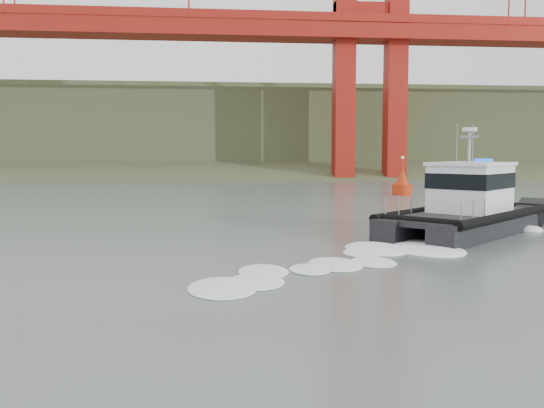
% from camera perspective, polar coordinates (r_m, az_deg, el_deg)
% --- Properties ---
extents(ground, '(400.00, 400.00, 0.00)m').
position_cam_1_polar(ground, '(16.55, 4.17, -11.39)').
color(ground, '#4E5D57').
rests_on(ground, ground).
extents(headlands, '(500.00, 105.36, 27.12)m').
position_cam_1_polar(headlands, '(141.14, -5.16, 6.09)').
color(headlands, '#364427').
rests_on(headlands, ground).
extents(patrol_boat, '(12.44, 11.88, 6.13)m').
position_cam_1_polar(patrol_boat, '(35.76, 17.88, -0.18)').
color(patrol_boat, black).
rests_on(patrol_boat, ground).
extents(nav_buoy, '(2.05, 2.05, 4.28)m').
position_cam_1_polar(nav_buoy, '(63.85, 12.16, 1.83)').
color(nav_buoy, '#B62A0C').
rests_on(nav_buoy, ground).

